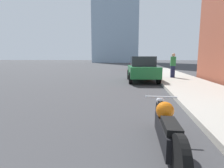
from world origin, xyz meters
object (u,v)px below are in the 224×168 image
(motorcycle, at_px, (167,128))
(pedestrian, at_px, (173,65))
(parked_car_red, at_px, (138,64))
(parked_car_green, at_px, (142,69))

(motorcycle, relative_size, pedestrian, 1.33)
(parked_car_red, bearing_deg, pedestrian, -74.51)
(motorcycle, distance_m, parked_car_green, 9.14)
(parked_car_green, bearing_deg, motorcycle, -94.33)
(motorcycle, distance_m, pedestrian, 10.87)
(motorcycle, relative_size, parked_car_red, 0.57)
(motorcycle, height_order, parked_car_green, parked_car_green)
(motorcycle, xyz_separation_m, parked_car_green, (-0.17, 9.13, 0.45))
(parked_car_green, xyz_separation_m, parked_car_red, (-0.24, 12.30, 0.02))
(parked_car_red, bearing_deg, motorcycle, -86.54)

